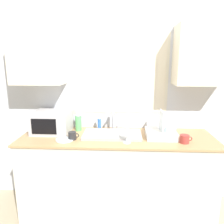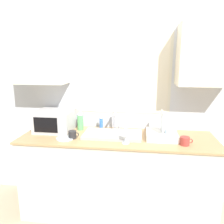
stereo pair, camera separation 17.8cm
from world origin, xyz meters
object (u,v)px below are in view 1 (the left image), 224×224
Objects in this scene: microwave at (52,122)px; wine_glass at (127,130)px; spray_bottle at (78,121)px; faucet at (113,119)px; soap_bottle at (99,124)px; dish_rack at (162,132)px; mug_near_sink at (72,136)px.

microwave is 2.24× the size of wine_glass.
faucet is at bearing 3.65° from spray_bottle.
faucet is 1.41× the size of soap_bottle.
dish_rack is at bearing 27.75° from wine_glass.
microwave is 3.64× the size of mug_near_sink.
microwave is at bearing 175.25° from dish_rack.
faucet is 0.71m from microwave.
faucet is 0.54m from mug_near_sink.
faucet is 1.23× the size of wine_glass.
wine_glass reaches higher than mug_near_sink.
mug_near_sink is (0.29, -0.23, -0.08)m from microwave.
dish_rack is 2.84× the size of mug_near_sink.
wine_glass is (-0.38, -0.20, 0.08)m from dish_rack.
microwave is at bearing -167.23° from spray_bottle.
dish_rack is at bearing 7.86° from mug_near_sink.
wine_glass is (0.16, -0.39, -0.00)m from faucet.
mug_near_sink is (-0.41, -0.33, -0.09)m from faucet.
mug_near_sink is at bearing -90.71° from spray_bottle.
spray_bottle reaches higher than microwave.
wine_glass reaches higher than soap_bottle.
dish_rack is 0.73m from soap_bottle.
faucet is 0.91× the size of spray_bottle.
dish_rack is at bearing -16.71° from soap_bottle.
wine_glass is at bearing -68.53° from faucet.
spray_bottle is (0.29, 0.07, -0.00)m from microwave.
soap_bottle is at bearing 11.36° from microwave.
spray_bottle reaches higher than wine_glass.
faucet is at bearing 111.47° from wine_glass.
faucet is at bearing -5.18° from soap_bottle.
faucet is at bearing 38.17° from mug_near_sink.
spray_bottle is 2.19× the size of mug_near_sink.
soap_bottle is 1.42× the size of mug_near_sink.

